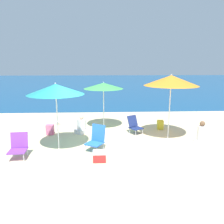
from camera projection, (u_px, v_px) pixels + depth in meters
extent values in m
plane|color=beige|center=(98.00, 156.00, 6.76)|extent=(60.00, 60.00, 0.00)
cube|color=navy|center=(101.00, 83.00, 32.22)|extent=(60.00, 40.00, 0.01)
cylinder|color=white|center=(58.00, 122.00, 7.11)|extent=(0.04, 0.04, 1.83)
cone|color=teal|center=(56.00, 89.00, 6.87)|extent=(1.80, 1.80, 0.33)
sphere|color=white|center=(55.00, 83.00, 6.83)|extent=(0.04, 0.04, 0.04)
cylinder|color=white|center=(169.00, 112.00, 8.14)|extent=(0.04, 0.04, 2.00)
cone|color=orange|center=(171.00, 80.00, 7.88)|extent=(1.97, 1.97, 0.38)
sphere|color=white|center=(171.00, 75.00, 7.84)|extent=(0.04, 0.04, 0.04)
cylinder|color=white|center=(104.00, 109.00, 9.48)|extent=(0.04, 0.04, 1.74)
cone|color=#47B756|center=(103.00, 86.00, 9.26)|extent=(1.69, 1.69, 0.25)
sphere|color=white|center=(103.00, 82.00, 9.23)|extent=(0.04, 0.04, 0.04)
cylinder|color=silver|center=(8.00, 158.00, 6.28)|extent=(0.02, 0.02, 0.24)
cylinder|color=silver|center=(24.00, 158.00, 6.34)|extent=(0.02, 0.02, 0.24)
cylinder|color=silver|center=(13.00, 153.00, 6.69)|extent=(0.02, 0.02, 0.24)
cylinder|color=silver|center=(27.00, 152.00, 6.75)|extent=(0.02, 0.02, 0.24)
cube|color=purple|center=(18.00, 151.00, 6.48)|extent=(0.54, 0.54, 0.04)
cube|color=purple|center=(19.00, 140.00, 6.67)|extent=(0.51, 0.16, 0.47)
cylinder|color=silver|center=(86.00, 148.00, 7.01)|extent=(0.02, 0.02, 0.24)
cylinder|color=silver|center=(96.00, 151.00, 6.82)|extent=(0.02, 0.02, 0.24)
cylinder|color=silver|center=(93.00, 144.00, 7.37)|extent=(0.02, 0.02, 0.24)
cylinder|color=silver|center=(103.00, 147.00, 7.17)|extent=(0.02, 0.02, 0.24)
cube|color=blue|center=(94.00, 143.00, 7.06)|extent=(0.67, 0.67, 0.04)
cube|color=blue|center=(98.00, 133.00, 7.21)|extent=(0.48, 0.36, 0.55)
cylinder|color=silver|center=(136.00, 133.00, 8.58)|extent=(0.02, 0.02, 0.22)
cylinder|color=silver|center=(143.00, 132.00, 8.79)|extent=(0.02, 0.02, 0.22)
cylinder|color=silver|center=(129.00, 131.00, 8.89)|extent=(0.02, 0.02, 0.22)
cylinder|color=silver|center=(136.00, 129.00, 9.09)|extent=(0.02, 0.02, 0.22)
cube|color=navy|center=(136.00, 128.00, 8.81)|extent=(0.62, 0.62, 0.04)
cube|color=navy|center=(133.00, 121.00, 8.93)|extent=(0.48, 0.41, 0.45)
cube|color=silver|center=(82.00, 131.00, 8.94)|extent=(0.63, 0.63, 0.16)
cylinder|color=silver|center=(82.00, 124.00, 8.87)|extent=(0.37, 0.37, 0.42)
sphere|color=beige|center=(81.00, 117.00, 8.81)|extent=(0.17, 0.17, 0.17)
cube|color=silver|center=(201.00, 142.00, 7.69)|extent=(0.47, 0.49, 0.16)
cylinder|color=silver|center=(202.00, 133.00, 7.62)|extent=(0.29, 0.29, 0.51)
sphere|color=brown|center=(202.00, 124.00, 7.54)|extent=(0.18, 0.18, 0.18)
cube|color=pink|center=(50.00, 130.00, 8.74)|extent=(0.29, 0.22, 0.41)
cube|color=pink|center=(49.00, 132.00, 8.63)|extent=(0.21, 0.03, 0.18)
cube|color=yellow|center=(160.00, 125.00, 9.45)|extent=(0.24, 0.21, 0.39)
cube|color=yellow|center=(161.00, 127.00, 9.35)|extent=(0.17, 0.03, 0.18)
cube|color=#B72828|center=(99.00, 157.00, 6.36)|extent=(0.37, 0.30, 0.25)
cube|color=white|center=(99.00, 152.00, 6.32)|extent=(0.38, 0.31, 0.06)
cylinder|color=gold|center=(57.00, 124.00, 10.16)|extent=(0.01, 0.01, 0.07)
cylinder|color=gold|center=(58.00, 124.00, 10.16)|extent=(0.01, 0.01, 0.07)
ellipsoid|color=white|center=(58.00, 122.00, 10.14)|extent=(0.26, 0.11, 0.13)
sphere|color=white|center=(60.00, 121.00, 10.13)|extent=(0.07, 0.07, 0.07)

